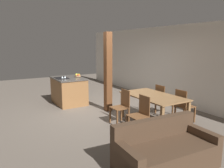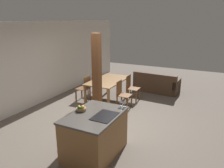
{
  "view_description": "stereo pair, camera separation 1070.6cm",
  "coord_description": "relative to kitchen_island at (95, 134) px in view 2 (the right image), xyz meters",
  "views": [
    {
      "loc": [
        5.83,
        -2.9,
        2.06
      ],
      "look_at": [
        0.6,
        0.2,
        0.95
      ],
      "focal_mm": 35.0,
      "sensor_mm": 36.0,
      "label": 1
    },
    {
      "loc": [
        -4.85,
        -2.51,
        2.75
      ],
      "look_at": [
        0.6,
        0.2,
        0.95
      ],
      "focal_mm": 35.0,
      "sensor_mm": 36.0,
      "label": 2
    }
  ],
  "objects": [
    {
      "name": "wine_glass_near",
      "position": [
        0.6,
        -0.4,
        0.58
      ],
      "size": [
        0.07,
        0.07,
        0.15
      ],
      "color": "silver",
      "rests_on": "kitchen_island"
    },
    {
      "name": "couch",
      "position": [
        4.74,
        -0.01,
        -0.19
      ],
      "size": [
        0.92,
        1.75,
        0.78
      ],
      "rotation": [
        0.0,
        0.0,
        1.51
      ],
      "color": "#473323",
      "rests_on": "ground_plane"
    },
    {
      "name": "dining_chair_near_left",
      "position": [
        2.59,
        0.52,
        0.01
      ],
      "size": [
        0.4,
        0.4,
        0.89
      ],
      "color": "brown",
      "rests_on": "ground_plane"
    },
    {
      "name": "dining_table",
      "position": [
        2.98,
        1.24,
        0.19
      ],
      "size": [
        1.74,
        0.99,
        0.75
      ],
      "color": "olive",
      "rests_on": "ground_plane"
    },
    {
      "name": "kitchen_island",
      "position": [
        0.0,
        0.0,
        0.0
      ],
      "size": [
        1.35,
        0.96,
        0.93
      ],
      "color": "olive",
      "rests_on": "ground_plane"
    },
    {
      "name": "wine_glass_middle",
      "position": [
        0.6,
        -0.32,
        0.58
      ],
      "size": [
        0.07,
        0.07,
        0.15
      ],
      "color": "silver",
      "rests_on": "kitchen_island"
    },
    {
      "name": "timber_post",
      "position": [
        1.43,
        0.77,
        0.75
      ],
      "size": [
        0.2,
        0.2,
        2.43
      ],
      "color": "brown",
      "rests_on": "ground_plane"
    },
    {
      "name": "dining_chair_far_left",
      "position": [
        2.59,
        1.96,
        0.01
      ],
      "size": [
        0.4,
        0.4,
        0.89
      ],
      "rotation": [
        0.0,
        0.0,
        3.14
      ],
      "color": "brown",
      "rests_on": "ground_plane"
    },
    {
      "name": "ground_plane",
      "position": [
        1.38,
        0.39,
        -0.46
      ],
      "size": [
        16.0,
        16.0,
        0.0
      ],
      "primitive_type": "plane",
      "color": "#665B51"
    },
    {
      "name": "fruit_bowl",
      "position": [
        0.02,
        0.34,
        0.51
      ],
      "size": [
        0.22,
        0.22,
        0.12
      ],
      "color": "#99704C",
      "rests_on": "kitchen_island"
    },
    {
      "name": "dining_chair_near_right",
      "position": [
        3.37,
        0.52,
        0.01
      ],
      "size": [
        0.4,
        0.4,
        0.89
      ],
      "color": "brown",
      "rests_on": "ground_plane"
    },
    {
      "name": "wall_back",
      "position": [
        1.38,
        3.24,
        0.89
      ],
      "size": [
        11.2,
        0.08,
        2.7
      ],
      "color": "silver",
      "rests_on": "ground_plane"
    },
    {
      "name": "dining_chair_far_right",
      "position": [
        3.37,
        1.96,
        0.01
      ],
      "size": [
        0.4,
        0.4,
        0.89
      ],
      "rotation": [
        0.0,
        0.0,
        3.14
      ],
      "color": "brown",
      "rests_on": "ground_plane"
    }
  ]
}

